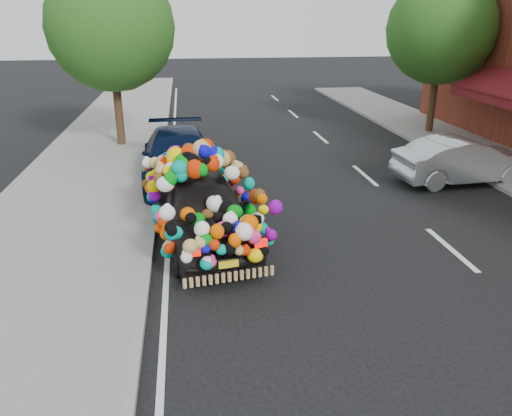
{
  "coord_description": "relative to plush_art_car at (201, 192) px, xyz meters",
  "views": [
    {
      "loc": [
        -1.52,
        -8.36,
        4.34
      ],
      "look_at": [
        -0.31,
        0.15,
        1.03
      ],
      "focal_mm": 35.0,
      "sensor_mm": 36.0,
      "label": 1
    }
  ],
  "objects": [
    {
      "name": "ground",
      "position": [
        1.28,
        -1.15,
        -1.06
      ],
      "size": [
        100.0,
        100.0,
        0.0
      ],
      "primitive_type": "plane",
      "color": "black",
      "rests_on": "ground"
    },
    {
      "name": "sidewalk",
      "position": [
        -3.02,
        -1.15,
        -1.0
      ],
      "size": [
        4.0,
        60.0,
        0.12
      ],
      "primitive_type": "cube",
      "color": "gray",
      "rests_on": "ground"
    },
    {
      "name": "kerb",
      "position": [
        -1.07,
        -1.15,
        -0.99
      ],
      "size": [
        0.15,
        60.0,
        0.13
      ],
      "primitive_type": "cube",
      "color": "gray",
      "rests_on": "ground"
    },
    {
      "name": "lane_markings",
      "position": [
        4.88,
        -1.15,
        -1.05
      ],
      "size": [
        6.0,
        50.0,
        0.01
      ],
      "primitive_type": null,
      "color": "silver",
      "rests_on": "ground"
    },
    {
      "name": "tree_near_sidewalk",
      "position": [
        -2.52,
        8.35,
        2.96
      ],
      "size": [
        4.2,
        4.2,
        6.13
      ],
      "color": "#332114",
      "rests_on": "ground"
    },
    {
      "name": "tree_far_b",
      "position": [
        9.28,
        8.85,
        2.83
      ],
      "size": [
        4.0,
        4.0,
        5.9
      ],
      "color": "#332114",
      "rests_on": "ground"
    },
    {
      "name": "plush_art_car",
      "position": [
        0.0,
        0.0,
        0.0
      ],
      "size": [
        2.73,
        4.65,
        2.07
      ],
      "rotation": [
        0.0,
        0.0,
        0.17
      ],
      "color": "black",
      "rests_on": "ground"
    },
    {
      "name": "navy_sedan",
      "position": [
        -0.48,
        4.11,
        -0.36
      ],
      "size": [
        2.14,
        4.9,
        1.4
      ],
      "primitive_type": "imported",
      "rotation": [
        0.0,
        0.0,
        0.04
      ],
      "color": "black",
      "rests_on": "ground"
    },
    {
      "name": "silver_hatchback",
      "position": [
        7.32,
        2.87,
        -0.43
      ],
      "size": [
        3.88,
        1.55,
        1.26
      ],
      "primitive_type": "imported",
      "rotation": [
        0.0,
        0.0,
        1.63
      ],
      "color": "silver",
      "rests_on": "ground"
    }
  ]
}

